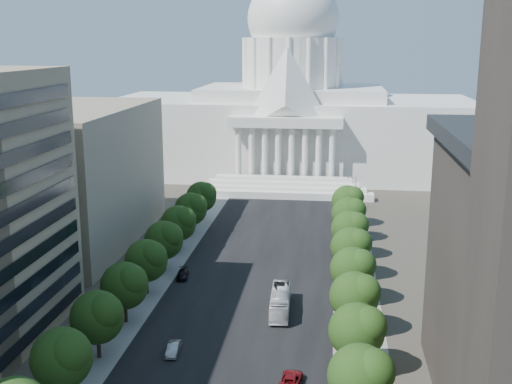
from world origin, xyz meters
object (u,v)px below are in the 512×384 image
at_px(car_red, 291,380).
at_px(car_dark_b, 183,274).
at_px(car_silver, 173,349).
at_px(city_bus, 280,301).

distance_m(car_red, car_dark_b, 43.13).
distance_m(car_silver, car_red, 18.59).
xyz_separation_m(car_dark_b, city_bus, (19.71, -13.28, 1.08)).
distance_m(car_dark_b, city_bus, 23.79).
bearing_deg(car_red, city_bus, -75.93).
xyz_separation_m(car_red, car_dark_b, (-23.07, 36.45, -0.06)).
bearing_deg(car_red, car_dark_b, -51.85).
height_order(car_red, city_bus, city_bus).
height_order(car_silver, car_red, car_red).
height_order(car_dark_b, city_bus, city_bus).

